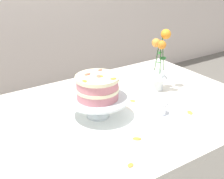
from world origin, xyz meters
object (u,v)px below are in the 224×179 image
at_px(cake_stand, 98,101).
at_px(layer_cake, 97,87).
at_px(teacup, 158,110).
at_px(flower_vase, 159,66).
at_px(dining_table, 123,125).

distance_m(cake_stand, layer_cake, 0.07).
bearing_deg(teacup, flower_vase, 49.08).
bearing_deg(dining_table, flower_vase, 16.93).
xyz_separation_m(dining_table, cake_stand, (-0.14, 0.01, 0.17)).
xyz_separation_m(layer_cake, teacup, (0.25, -0.15, -0.13)).
bearing_deg(layer_cake, teacup, -30.14).
height_order(cake_stand, teacup, cake_stand).
bearing_deg(teacup, dining_table, 129.71).
height_order(cake_stand, flower_vase, flower_vase).
relative_size(flower_vase, teacup, 2.84).
height_order(cake_stand, layer_cake, layer_cake).
height_order(layer_cake, flower_vase, flower_vase).
bearing_deg(dining_table, layer_cake, 175.11).
bearing_deg(flower_vase, cake_stand, -169.64).
distance_m(cake_stand, flower_vase, 0.46).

